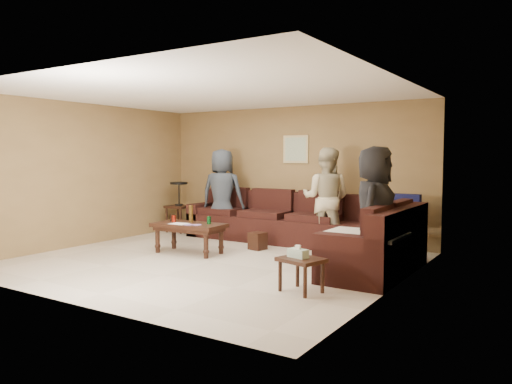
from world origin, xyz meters
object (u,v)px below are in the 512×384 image
side_table_right (301,262)px  waste_bin (258,241)px  person_middle (326,198)px  coffee_table (189,228)px  end_table_left (179,206)px  sectional_sofa (306,231)px  person_right (374,211)px  person_left (222,193)px

side_table_right → waste_bin: side_table_right is taller
waste_bin → person_middle: size_ratio=0.17×
coffee_table → end_table_left: (-1.65, 1.65, 0.13)m
coffee_table → waste_bin: 1.19m
coffee_table → side_table_right: coffee_table is taller
sectional_sofa → end_table_left: (-3.16, 0.45, 0.22)m
person_right → coffee_table: bearing=83.9°
sectional_sofa → waste_bin: sectional_sofa is taller
side_table_right → person_left: bearing=139.2°
person_left → person_middle: size_ratio=1.00×
coffee_table → end_table_left: end_table_left is taller
end_table_left → person_right: (4.69, -1.53, 0.31)m
waste_bin → person_left: size_ratio=0.17×
sectional_sofa → person_middle: size_ratio=2.71×
coffee_table → waste_bin: coffee_table is taller
side_table_right → person_right: person_right is taller
waste_bin → person_right: bearing=-18.1°
sectional_sofa → coffee_table: 1.93m
sectional_sofa → person_right: bearing=-35.1°
sectional_sofa → side_table_right: 2.53m
sectional_sofa → person_left: bearing=170.1°
end_table_left → side_table_right: (4.24, -2.74, -0.19)m
side_table_right → person_middle: person_middle is taller
waste_bin → person_left: person_left is taller
sectional_sofa → side_table_right: sectional_sofa is taller
sectional_sofa → person_left: person_left is taller
waste_bin → person_left: bearing=151.2°
sectional_sofa → waste_bin: (-0.75, -0.33, -0.18)m
side_table_right → person_right: (0.45, 1.21, 0.50)m
end_table_left → waste_bin: end_table_left is taller
coffee_table → person_right: person_right is taller
coffee_table → waste_bin: size_ratio=4.15×
end_table_left → person_right: person_right is taller
end_table_left → person_left: size_ratio=0.61×
end_table_left → person_left: person_left is taller
waste_bin → person_right: 2.49m
side_table_right → waste_bin: (-1.82, 1.96, -0.21)m
person_left → person_right: bearing=142.1°
waste_bin → person_left: (-1.23, 0.68, 0.71)m
sectional_sofa → person_right: 1.94m
sectional_sofa → waste_bin: size_ratio=16.06×
end_table_left → side_table_right: bearing=-32.9°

